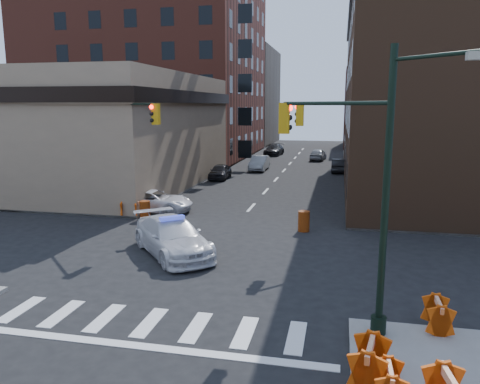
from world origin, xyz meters
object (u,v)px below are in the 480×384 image
at_px(barrel_road, 304,221).
at_px(pickup, 153,201).
at_px(parked_car_wnear, 220,172).
at_px(pedestrian_a, 97,197).
at_px(parked_car_enear, 339,165).
at_px(barrel_bank, 145,210).
at_px(barricade_se_a, 438,315).
at_px(parked_car_wfar, 259,163).
at_px(pedestrian_b, 93,190).
at_px(barricade_nw_a, 130,208).
at_px(police_car, 172,237).

bearing_deg(barrel_road, pickup, 164.60).
xyz_separation_m(parked_car_wnear, pedestrian_a, (-4.06, -14.69, 0.33)).
relative_size(parked_car_enear, barrel_bank, 3.67).
bearing_deg(barrel_bank, barricade_se_a, -38.91).
height_order(parked_car_wfar, pedestrian_b, pedestrian_b).
xyz_separation_m(barrel_road, barricade_nw_a, (-10.30, 0.80, 0.04)).
bearing_deg(parked_car_enear, parked_car_wfar, 3.03).
bearing_deg(barricade_se_a, barricade_nw_a, 53.12).
distance_m(parked_car_wfar, barricade_se_a, 35.18).
height_order(parked_car_wnear, barrel_road, parked_car_wnear).
relative_size(pickup, parked_car_wnear, 1.26).
bearing_deg(parked_car_wnear, barricade_se_a, -65.17).
bearing_deg(barricade_nw_a, parked_car_wfar, 71.24).
xyz_separation_m(parked_car_wfar, pedestrian_a, (-6.58, -21.09, 0.27)).
bearing_deg(pedestrian_a, police_car, -28.45).
xyz_separation_m(police_car, pedestrian_a, (-7.45, 6.90, 0.19)).
bearing_deg(barrel_bank, pickup, 98.79).
bearing_deg(pedestrian_b, barricade_se_a, -47.30).
xyz_separation_m(parked_car_wnear, barricade_nw_a, (-1.47, -15.62, -0.09)).
bearing_deg(pickup, parked_car_wnear, -5.55).
height_order(parked_car_enear, barrel_road, parked_car_enear).
xyz_separation_m(pickup, pedestrian_b, (-4.39, 0.48, 0.42)).
xyz_separation_m(police_car, parked_car_enear, (7.13, 28.34, -0.15)).
distance_m(barrel_bank, barricade_nw_a, 1.01).
height_order(parked_car_wnear, pedestrian_b, pedestrian_b).
distance_m(pickup, barricade_nw_a, 1.97).
distance_m(parked_car_enear, barrel_road, 23.23).
height_order(parked_car_wfar, parked_car_enear, parked_car_wfar).
distance_m(police_car, parked_car_wfar, 28.00).
distance_m(parked_car_enear, pedestrian_b, 25.46).
distance_m(police_car, pedestrian_b, 11.92).
bearing_deg(barricade_se_a, barrel_bank, 51.45).
relative_size(police_car, pedestrian_a, 3.27).
height_order(pedestrian_a, barricade_nw_a, pedestrian_a).
bearing_deg(parked_car_enear, police_car, 76.39).
bearing_deg(barricade_nw_a, parked_car_enear, 53.32).
relative_size(pedestrian_b, barricade_se_a, 1.63).
xyz_separation_m(parked_car_enear, barrel_road, (-1.70, -23.17, -0.12)).
xyz_separation_m(barrel_road, barricade_se_a, (4.70, -10.60, 0.05)).
height_order(parked_car_wfar, barricade_se_a, parked_car_wfar).
height_order(parked_car_wnear, barricade_nw_a, parked_car_wnear).
xyz_separation_m(pedestrian_a, pedestrian_b, (-1.11, 1.40, 0.11)).
relative_size(parked_car_wnear, pedestrian_a, 2.31).
xyz_separation_m(pedestrian_a, barricade_nw_a, (2.58, -0.92, -0.42)).
bearing_deg(barricade_nw_a, parked_car_wnear, 76.15).
bearing_deg(pickup, parked_car_enear, -31.17).
bearing_deg(pedestrian_a, barricade_se_a, -20.68).
distance_m(pickup, parked_car_enear, 23.43).
bearing_deg(parked_car_enear, pedestrian_b, 52.46).
distance_m(parked_car_wnear, barrel_road, 18.64).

